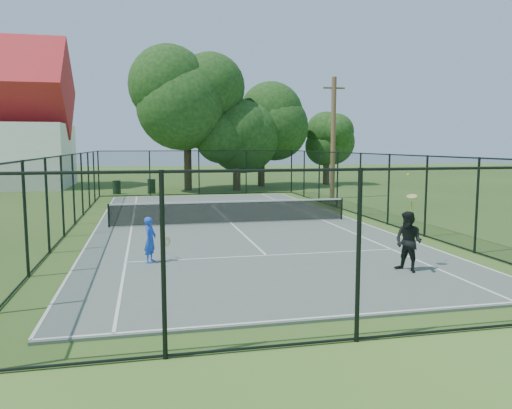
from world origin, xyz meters
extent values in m
plane|color=#385C1F|center=(0.00, 0.00, 0.00)|extent=(120.00, 120.00, 0.00)
cube|color=#58675D|center=(0.00, 0.00, 0.03)|extent=(11.00, 24.00, 0.06)
cylinder|color=black|center=(-5.00, 0.00, 0.53)|extent=(0.08, 0.08, 0.95)
cylinder|color=black|center=(5.00, 0.00, 0.53)|extent=(0.08, 0.08, 0.95)
cube|color=black|center=(0.00, 0.00, 0.53)|extent=(10.00, 0.03, 0.88)
cube|color=white|center=(0.00, 0.00, 0.98)|extent=(10.00, 0.05, 0.06)
cylinder|color=#332114|center=(-0.44, 16.64, 2.04)|extent=(0.56, 0.56, 4.09)
sphere|color=black|center=(-0.44, 16.64, 5.93)|extent=(7.38, 7.38, 7.38)
cylinder|color=#332114|center=(3.05, 15.57, 1.53)|extent=(0.56, 0.56, 3.06)
sphere|color=black|center=(3.05, 15.57, 4.44)|extent=(5.49, 5.49, 5.49)
cylinder|color=#332114|center=(5.70, 18.97, 1.85)|extent=(0.56, 0.56, 3.70)
sphere|color=black|center=(5.70, 18.97, 5.16)|extent=(5.87, 5.87, 5.87)
cylinder|color=#332114|center=(11.56, 19.63, 1.24)|extent=(0.56, 0.56, 2.47)
sphere|color=black|center=(11.56, 19.63, 3.55)|extent=(4.31, 4.31, 4.31)
cylinder|color=black|center=(-5.49, 14.71, 0.44)|extent=(0.54, 0.54, 0.88)
cylinder|color=black|center=(-5.49, 14.71, 0.90)|extent=(0.58, 0.58, 0.05)
cylinder|color=black|center=(-3.15, 14.70, 0.47)|extent=(0.54, 0.54, 0.94)
cylinder|color=black|center=(-3.15, 14.70, 0.96)|extent=(0.58, 0.58, 0.05)
cylinder|color=#4C3823|center=(8.02, 9.00, 3.77)|extent=(0.30, 0.30, 7.54)
cube|color=#4C3823|center=(8.02, 9.00, 6.86)|extent=(1.40, 0.10, 0.10)
imported|color=blue|center=(-3.41, -6.52, 0.71)|extent=(0.47, 0.56, 1.30)
torus|color=gold|center=(-2.96, -6.37, 0.61)|extent=(0.27, 0.18, 0.29)
cylinder|color=silver|center=(-2.96, -6.37, 0.61)|extent=(0.23, 0.15, 0.25)
imported|color=black|center=(3.19, -9.03, 0.85)|extent=(0.90, 0.97, 1.59)
torus|color=gold|center=(3.44, -8.68, 2.01)|extent=(0.30, 0.28, 0.14)
cylinder|color=silver|center=(3.44, -8.68, 2.01)|extent=(0.26, 0.24, 0.11)
sphere|color=#CCE526|center=(3.45, -8.41, 2.57)|extent=(0.07, 0.07, 0.07)
camera|label=1|loc=(-3.47, -20.70, 3.38)|focal=35.00mm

